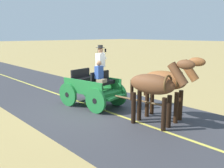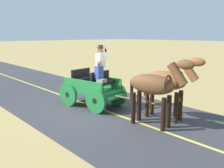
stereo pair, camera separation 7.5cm
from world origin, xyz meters
The scene contains 6 objects.
ground_plane centered at (0.00, 0.00, 0.00)m, with size 200.00×200.00×0.00m, color tan.
road_surface centered at (0.00, 0.00, 0.00)m, with size 5.64×160.00×0.01m, color #38383D.
road_centre_stripe centered at (0.00, 0.00, 0.01)m, with size 0.12×160.00×0.00m, color #DBCC4C.
horse_drawn_carriage centered at (-0.10, -0.19, 0.82)m, with size 1.76×4.51×2.50m.
horse_near_side centered at (-0.99, 2.74, 1.32)m, with size 0.82×2.15×2.21m.
horse_off_side centered at (-0.12, 2.87, 1.32)m, with size 0.81×2.15×2.21m.
Camera 2 is at (5.84, 7.49, 2.92)m, focal length 38.98 mm.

